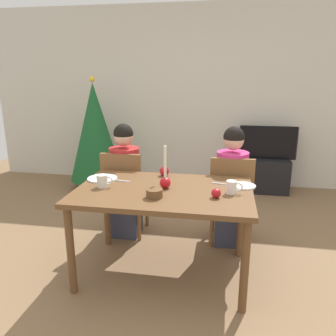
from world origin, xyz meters
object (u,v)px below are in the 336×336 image
object	(u,v)px
person_left_child	(125,183)
chair_right	(231,195)
person_right_child	(231,188)
plate_right	(243,186)
bowl_walnuts	(154,193)
mug_right	(232,187)
apple_by_left_plate	(164,171)
dining_table	(164,199)
chair_left	(124,189)
christmas_tree	(95,132)
apple_near_candle	(216,193)
tv	(268,143)
mug_left	(103,181)
candle_centerpiece	(165,180)
plate_left	(102,178)
tv_stand	(265,175)

from	to	relation	value
person_left_child	chair_right	bearing A→B (deg)	-1.75
person_right_child	chair_right	bearing A→B (deg)	-90.00
plate_right	bowl_walnuts	bearing A→B (deg)	-150.56
mug_right	apple_by_left_plate	world-z (taller)	mug_right
dining_table	plate_right	bearing A→B (deg)	15.96
chair_left	christmas_tree	size ratio (longest dim) A/B	0.56
chair_left	apple_near_candle	bearing A→B (deg)	-37.94
chair_left	person_left_child	distance (m)	0.07
tv	christmas_tree	size ratio (longest dim) A/B	0.49
mug_left	mug_right	world-z (taller)	same
chair_left	bowl_walnuts	size ratio (longest dim) A/B	7.23
chair_left	plate_right	distance (m)	1.25
bowl_walnuts	plate_right	bearing A→B (deg)	29.44
person_left_child	plate_right	world-z (taller)	person_left_child
person_left_child	plate_right	size ratio (longest dim) A/B	5.73
person_right_child	candle_centerpiece	size ratio (longest dim) A/B	3.37
person_left_child	plate_left	world-z (taller)	person_left_child
christmas_tree	mug_right	size ratio (longest dim) A/B	12.75
tv_stand	bowl_walnuts	bearing A→B (deg)	-113.49
chair_right	mug_left	distance (m)	1.26
plate_right	apple_by_left_plate	size ratio (longest dim) A/B	2.41
mug_right	chair_right	bearing A→B (deg)	89.12
bowl_walnuts	candle_centerpiece	bearing A→B (deg)	79.30
apple_by_left_plate	bowl_walnuts	bearing A→B (deg)	-87.09
plate_left	chair_right	bearing A→B (deg)	21.44
person_right_child	candle_centerpiece	distance (m)	0.85
tv_stand	candle_centerpiece	xyz separation A→B (m)	(-1.04, -2.27, 0.58)
candle_centerpiece	bowl_walnuts	distance (m)	0.23
person_left_child	person_right_child	world-z (taller)	same
person_right_child	apple_by_left_plate	size ratio (longest dim) A/B	13.84
person_left_child	candle_centerpiece	world-z (taller)	person_left_child
chair_right	person_left_child	xyz separation A→B (m)	(-1.06, 0.03, 0.06)
tv_stand	mug_left	distance (m)	2.86
tv	apple_near_candle	bearing A→B (deg)	-104.59
person_right_child	mug_left	size ratio (longest dim) A/B	8.77
tv	apple_by_left_plate	distance (m)	2.24
tv_stand	candle_centerpiece	world-z (taller)	candle_centerpiece
person_right_child	tv	size ratio (longest dim) A/B	1.48
plate_right	apple_by_left_plate	bearing A→B (deg)	165.03
plate_left	bowl_walnuts	size ratio (longest dim) A/B	2.08
person_left_child	tv_stand	xyz separation A→B (m)	(1.57, 1.66, -0.33)
bowl_walnuts	chair_left	bearing A→B (deg)	121.30
mug_left	person_right_child	bearing A→B (deg)	33.06
christmas_tree	apple_near_candle	size ratio (longest dim) A/B	22.11
dining_table	chair_right	xyz separation A→B (m)	(0.54, 0.61, -0.15)
person_right_child	plate_right	distance (m)	0.50
candle_centerpiece	plate_left	distance (m)	0.61
tv	tv_stand	bearing A→B (deg)	-90.00
person_left_child	apple_by_left_plate	xyz separation A→B (m)	(0.46, -0.28, 0.22)
plate_left	mug_right	distance (m)	1.13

